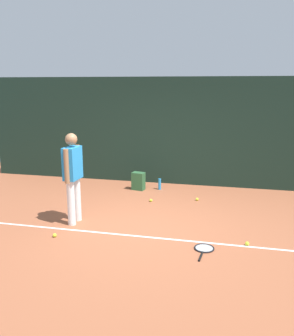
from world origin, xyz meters
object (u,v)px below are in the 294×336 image
at_px(tennis_ball_near_player, 247,244).
at_px(tennis_ball_far_left, 197,199).
at_px(backpack, 139,181).
at_px(tennis_ball_by_fence, 55,235).
at_px(tennis_racket, 204,249).
at_px(tennis_ball_mid_court, 151,200).
at_px(water_bottle, 160,184).
at_px(tennis_player, 73,173).

bearing_deg(tennis_ball_near_player, tennis_ball_far_left, 115.14).
height_order(backpack, tennis_ball_by_fence, backpack).
bearing_deg(tennis_racket, tennis_ball_by_fence, 97.84).
xyz_separation_m(tennis_racket, backpack, (-1.83, 3.01, 0.20)).
xyz_separation_m(tennis_ball_by_fence, tennis_ball_far_left, (2.20, 2.53, 0.00)).
bearing_deg(tennis_ball_near_player, tennis_ball_mid_court, 137.53).
distance_m(backpack, tennis_ball_near_player, 3.69).
relative_size(backpack, water_bottle, 1.60).
height_order(tennis_racket, tennis_ball_by_fence, tennis_ball_by_fence).
bearing_deg(water_bottle, tennis_ball_near_player, -54.71).
height_order(backpack, water_bottle, backpack).
height_order(tennis_ball_by_fence, tennis_ball_mid_court, same).
xyz_separation_m(tennis_player, water_bottle, (1.15, 2.50, -0.83)).
bearing_deg(tennis_ball_mid_court, water_bottle, 89.64).
height_order(backpack, tennis_ball_mid_court, backpack).
distance_m(tennis_ball_by_fence, tennis_ball_far_left, 3.36).
xyz_separation_m(backpack, tennis_ball_by_fence, (-0.70, -3.10, -0.18)).
distance_m(tennis_ball_mid_court, water_bottle, 0.99).
bearing_deg(tennis_ball_far_left, tennis_ball_by_fence, -130.98).
relative_size(tennis_ball_by_fence, tennis_ball_mid_court, 1.00).
distance_m(tennis_racket, tennis_ball_far_left, 2.47).
distance_m(tennis_player, tennis_ball_mid_court, 2.12).
height_order(tennis_player, water_bottle, tennis_player).
distance_m(tennis_racket, tennis_ball_by_fence, 2.53).
height_order(backpack, tennis_ball_far_left, backpack).
distance_m(tennis_player, tennis_ball_by_fence, 1.18).
distance_m(backpack, tennis_ball_mid_court, 1.02).
relative_size(tennis_player, tennis_ball_near_player, 25.76).
distance_m(tennis_player, tennis_ball_near_player, 3.30).
distance_m(backpack, tennis_ball_far_left, 1.61).
bearing_deg(tennis_player, water_bottle, 158.48).
bearing_deg(water_bottle, tennis_player, -114.68).
height_order(tennis_ball_near_player, tennis_ball_mid_court, same).
relative_size(tennis_racket, tennis_ball_mid_court, 9.50).
bearing_deg(tennis_racket, water_bottle, 28.71).
distance_m(tennis_ball_near_player, water_bottle, 3.45).
bearing_deg(water_bottle, tennis_ball_mid_court, -90.36).
xyz_separation_m(tennis_player, backpack, (0.64, 2.38, -0.76)).
bearing_deg(tennis_ball_far_left, tennis_player, -139.63).
distance_m(tennis_racket, water_bottle, 3.40).
relative_size(tennis_player, tennis_ball_far_left, 25.76).
height_order(tennis_racket, tennis_ball_near_player, tennis_ball_near_player).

